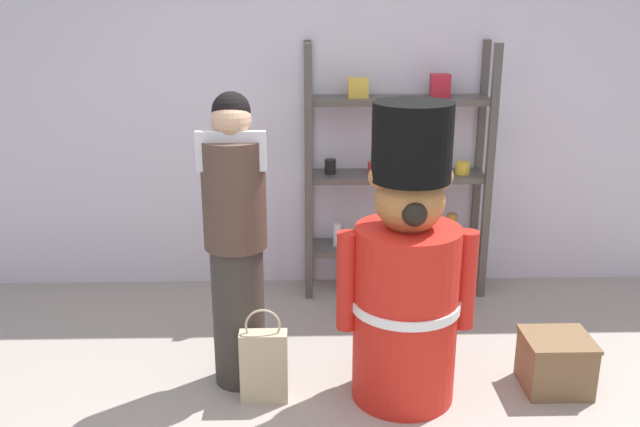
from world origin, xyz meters
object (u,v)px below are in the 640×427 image
(person_shopper, at_px, (236,239))
(merchandise_shelf, at_px, (397,172))
(teddy_bear_guard, at_px, (407,277))
(shopping_bag, at_px, (264,365))
(display_crate, at_px, (556,362))

(person_shopper, bearing_deg, merchandise_shelf, 50.61)
(teddy_bear_guard, bearing_deg, shopping_bag, -177.63)
(merchandise_shelf, bearing_deg, teddy_bear_guard, -95.28)
(person_shopper, relative_size, shopping_bag, 3.04)
(teddy_bear_guard, distance_m, person_shopper, 0.91)
(merchandise_shelf, height_order, teddy_bear_guard, merchandise_shelf)
(merchandise_shelf, bearing_deg, shopping_bag, -121.12)
(teddy_bear_guard, xyz_separation_m, person_shopper, (-0.88, 0.18, 0.15))
(teddy_bear_guard, height_order, display_crate, teddy_bear_guard)
(merchandise_shelf, relative_size, shopping_bag, 3.34)
(display_crate, bearing_deg, shopping_bag, -177.23)
(teddy_bear_guard, xyz_separation_m, display_crate, (0.84, 0.05, -0.53))
(person_shopper, bearing_deg, shopping_bag, -55.59)
(person_shopper, distance_m, display_crate, 1.85)
(teddy_bear_guard, bearing_deg, person_shopper, 168.62)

